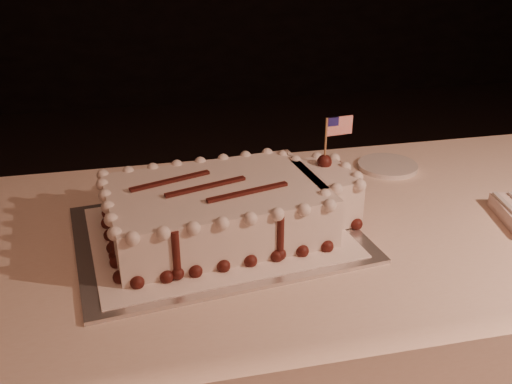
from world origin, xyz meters
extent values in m
cube|color=beige|center=(0.00, 0.60, 0.38)|extent=(2.40, 0.80, 0.75)
cube|color=silver|center=(-0.42, 0.60, 0.75)|extent=(0.60, 0.48, 0.01)
cube|color=white|center=(-0.42, 0.60, 0.76)|extent=(0.53, 0.43, 0.00)
cube|color=silver|center=(-0.42, 0.60, 0.81)|extent=(0.44, 0.32, 0.10)
cube|color=silver|center=(-0.18, 0.63, 0.81)|extent=(0.12, 0.17, 0.10)
sphere|color=#491712|center=(-0.58, 0.44, 0.77)|extent=(0.03, 0.03, 0.03)
sphere|color=#491712|center=(-0.53, 0.45, 0.77)|extent=(0.03, 0.03, 0.03)
sphere|color=#491712|center=(-0.48, 0.45, 0.77)|extent=(0.03, 0.03, 0.03)
sphere|color=#491712|center=(-0.43, 0.46, 0.77)|extent=(0.03, 0.03, 0.03)
sphere|color=#491712|center=(-0.38, 0.46, 0.77)|extent=(0.03, 0.03, 0.03)
sphere|color=#491712|center=(-0.33, 0.47, 0.77)|extent=(0.03, 0.03, 0.03)
sphere|color=#491712|center=(-0.28, 0.48, 0.77)|extent=(0.03, 0.03, 0.03)
sphere|color=#491712|center=(-0.22, 0.48, 0.77)|extent=(0.03, 0.03, 0.03)
sphere|color=#491712|center=(-0.22, 0.52, 0.77)|extent=(0.03, 0.03, 0.03)
sphere|color=#491712|center=(-0.19, 0.55, 0.77)|extent=(0.03, 0.03, 0.03)
sphere|color=#491712|center=(-0.14, 0.55, 0.77)|extent=(0.03, 0.03, 0.03)
sphere|color=#491712|center=(-0.13, 0.59, 0.77)|extent=(0.03, 0.03, 0.03)
sphere|color=#491712|center=(-0.13, 0.64, 0.77)|extent=(0.03, 0.03, 0.03)
sphere|color=#491712|center=(-0.14, 0.69, 0.77)|extent=(0.03, 0.03, 0.03)
sphere|color=#491712|center=(-0.18, 0.71, 0.77)|extent=(0.03, 0.03, 0.03)
sphere|color=#491712|center=(-0.23, 0.70, 0.77)|extent=(0.03, 0.03, 0.03)
sphere|color=#491712|center=(-0.24, 0.74, 0.77)|extent=(0.03, 0.03, 0.03)
sphere|color=#491712|center=(-0.28, 0.75, 0.77)|extent=(0.03, 0.03, 0.03)
sphere|color=#491712|center=(-0.33, 0.75, 0.77)|extent=(0.03, 0.03, 0.03)
sphere|color=#491712|center=(-0.38, 0.74, 0.77)|extent=(0.03, 0.03, 0.03)
sphere|color=#491712|center=(-0.43, 0.74, 0.77)|extent=(0.03, 0.03, 0.03)
sphere|color=#491712|center=(-0.48, 0.73, 0.77)|extent=(0.03, 0.03, 0.03)
sphere|color=#491712|center=(-0.53, 0.72, 0.77)|extent=(0.03, 0.03, 0.03)
sphere|color=#491712|center=(-0.58, 0.72, 0.77)|extent=(0.03, 0.03, 0.03)
sphere|color=#491712|center=(-0.63, 0.71, 0.77)|extent=(0.03, 0.03, 0.03)
sphere|color=#491712|center=(-0.63, 0.67, 0.77)|extent=(0.03, 0.03, 0.03)
sphere|color=#491712|center=(-0.63, 0.62, 0.77)|extent=(0.03, 0.03, 0.03)
sphere|color=#491712|center=(-0.62, 0.56, 0.77)|extent=(0.03, 0.03, 0.03)
sphere|color=#491712|center=(-0.62, 0.51, 0.77)|extent=(0.03, 0.03, 0.03)
sphere|color=#491712|center=(-0.61, 0.46, 0.77)|extent=(0.03, 0.03, 0.03)
sphere|color=silver|center=(-0.58, 0.44, 0.85)|extent=(0.03, 0.03, 0.03)
sphere|color=silver|center=(-0.53, 0.45, 0.85)|extent=(0.03, 0.03, 0.03)
sphere|color=silver|center=(-0.48, 0.45, 0.85)|extent=(0.03, 0.03, 0.03)
sphere|color=silver|center=(-0.43, 0.46, 0.85)|extent=(0.03, 0.03, 0.03)
sphere|color=silver|center=(-0.38, 0.46, 0.85)|extent=(0.03, 0.03, 0.03)
sphere|color=silver|center=(-0.33, 0.47, 0.85)|extent=(0.03, 0.03, 0.03)
sphere|color=silver|center=(-0.28, 0.48, 0.85)|extent=(0.03, 0.03, 0.03)
sphere|color=silver|center=(-0.22, 0.48, 0.85)|extent=(0.03, 0.03, 0.03)
sphere|color=silver|center=(-0.22, 0.52, 0.85)|extent=(0.03, 0.03, 0.03)
sphere|color=silver|center=(-0.19, 0.55, 0.85)|extent=(0.03, 0.03, 0.03)
sphere|color=silver|center=(-0.14, 0.55, 0.85)|extent=(0.03, 0.03, 0.03)
sphere|color=silver|center=(-0.13, 0.59, 0.85)|extent=(0.03, 0.03, 0.03)
sphere|color=silver|center=(-0.13, 0.64, 0.85)|extent=(0.03, 0.03, 0.03)
sphere|color=silver|center=(-0.14, 0.69, 0.85)|extent=(0.03, 0.03, 0.03)
sphere|color=silver|center=(-0.18, 0.71, 0.85)|extent=(0.03, 0.03, 0.03)
sphere|color=silver|center=(-0.23, 0.70, 0.85)|extent=(0.03, 0.03, 0.03)
sphere|color=silver|center=(-0.24, 0.74, 0.85)|extent=(0.03, 0.03, 0.03)
sphere|color=silver|center=(-0.28, 0.75, 0.85)|extent=(0.03, 0.03, 0.03)
sphere|color=silver|center=(-0.33, 0.75, 0.85)|extent=(0.03, 0.03, 0.03)
sphere|color=silver|center=(-0.38, 0.74, 0.85)|extent=(0.03, 0.03, 0.03)
sphere|color=silver|center=(-0.43, 0.74, 0.85)|extent=(0.03, 0.03, 0.03)
sphere|color=silver|center=(-0.48, 0.73, 0.85)|extent=(0.03, 0.03, 0.03)
sphere|color=silver|center=(-0.53, 0.72, 0.85)|extent=(0.03, 0.03, 0.03)
sphere|color=silver|center=(-0.58, 0.72, 0.85)|extent=(0.03, 0.03, 0.03)
sphere|color=silver|center=(-0.63, 0.71, 0.85)|extent=(0.03, 0.03, 0.03)
sphere|color=silver|center=(-0.63, 0.67, 0.85)|extent=(0.03, 0.03, 0.03)
sphere|color=silver|center=(-0.63, 0.62, 0.85)|extent=(0.03, 0.03, 0.03)
sphere|color=silver|center=(-0.62, 0.56, 0.85)|extent=(0.03, 0.03, 0.03)
sphere|color=silver|center=(-0.62, 0.51, 0.85)|extent=(0.03, 0.03, 0.03)
sphere|color=silver|center=(-0.61, 0.46, 0.85)|extent=(0.03, 0.03, 0.03)
cylinder|color=#491712|center=(-0.51, 0.45, 0.81)|extent=(0.01, 0.01, 0.09)
sphere|color=#491712|center=(-0.51, 0.45, 0.77)|extent=(0.02, 0.02, 0.02)
cylinder|color=#491712|center=(-0.32, 0.47, 0.81)|extent=(0.01, 0.01, 0.09)
sphere|color=#491712|center=(-0.32, 0.47, 0.77)|extent=(0.02, 0.02, 0.02)
cylinder|color=#491712|center=(-0.19, 0.55, 0.81)|extent=(0.01, 0.01, 0.09)
sphere|color=#491712|center=(-0.19, 0.55, 0.77)|extent=(0.02, 0.02, 0.02)
cylinder|color=#491712|center=(-0.14, 0.67, 0.81)|extent=(0.01, 0.01, 0.09)
sphere|color=#491712|center=(-0.14, 0.67, 0.77)|extent=(0.02, 0.02, 0.02)
cylinder|color=#491712|center=(-0.25, 0.76, 0.81)|extent=(0.01, 0.01, 0.09)
sphere|color=#491712|center=(-0.25, 0.76, 0.77)|extent=(0.02, 0.02, 0.02)
cylinder|color=#491712|center=(-0.44, 0.74, 0.81)|extent=(0.01, 0.01, 0.09)
sphere|color=#491712|center=(-0.44, 0.74, 0.77)|extent=(0.02, 0.02, 0.02)
cylinder|color=#491712|center=(-0.63, 0.71, 0.81)|extent=(0.01, 0.01, 0.09)
sphere|color=#491712|center=(-0.63, 0.71, 0.77)|extent=(0.02, 0.02, 0.02)
cylinder|color=#491712|center=(-0.62, 0.53, 0.81)|extent=(0.01, 0.01, 0.09)
sphere|color=#491712|center=(-0.62, 0.53, 0.77)|extent=(0.02, 0.02, 0.02)
cube|color=#491712|center=(-0.50, 0.64, 0.86)|extent=(0.16, 0.07, 0.01)
cube|color=#491712|center=(-0.44, 0.60, 0.86)|extent=(0.16, 0.06, 0.01)
cube|color=#491712|center=(-0.36, 0.56, 0.86)|extent=(0.17, 0.05, 0.01)
sphere|color=#491712|center=(-0.18, 0.66, 0.87)|extent=(0.03, 0.03, 0.03)
cylinder|color=#B17B4C|center=(-0.18, 0.66, 0.90)|extent=(0.00, 0.00, 0.12)
cube|color=red|center=(-0.15, 0.66, 0.94)|extent=(0.06, 0.01, 0.04)
cube|color=navy|center=(-0.16, 0.66, 0.95)|extent=(0.02, 0.01, 0.02)
cube|color=silver|center=(0.19, 0.52, 0.78)|extent=(0.03, 0.15, 0.01)
cylinder|color=silver|center=(0.06, 0.84, 0.76)|extent=(0.15, 0.15, 0.01)
camera|label=1|loc=(-0.56, -0.39, 1.33)|focal=40.00mm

